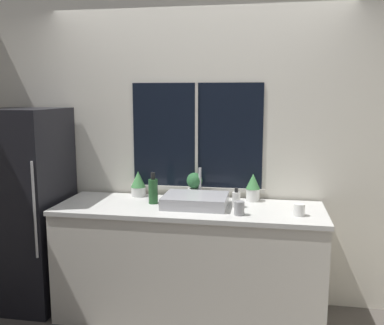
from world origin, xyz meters
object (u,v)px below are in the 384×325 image
potted_plant_center (195,185)px  soap_bottle (236,199)px  refrigerator (27,208)px  mug_white (299,210)px  mug_grey (239,208)px  sink (196,200)px  potted_plant_right (253,187)px  potted_plant_left (138,184)px  bottle_tall (153,191)px

potted_plant_center → soap_bottle: potted_plant_center is taller
refrigerator → mug_white: size_ratio=18.94×
potted_plant_center → soap_bottle: 0.43m
soap_bottle → mug_grey: soap_bottle is taller
sink → soap_bottle: sink is taller
potted_plant_right → mug_grey: 0.45m
potted_plant_left → potted_plant_center: size_ratio=0.99×
potted_plant_right → sink: bearing=-150.9°
sink → mug_white: sink is taller
potted_plant_left → potted_plant_right: potted_plant_right is taller
bottle_tall → mug_white: (1.14, -0.16, -0.06)m
potted_plant_left → bottle_tall: 0.29m
mug_grey → soap_bottle: bearing=100.1°
refrigerator → mug_grey: refrigerator is taller
mug_white → soap_bottle: bearing=161.4°
mug_grey → bottle_tall: bearing=162.9°
soap_bottle → mug_grey: bearing=-79.9°
potted_plant_right → mug_white: (0.35, -0.38, -0.07)m
refrigerator → sink: refrigerator is taller
refrigerator → potted_plant_left: (0.91, 0.25, 0.19)m
sink → soap_bottle: (0.32, 0.02, 0.02)m
mug_grey → potted_plant_left: bearing=154.1°
mug_grey → potted_plant_right: bearing=79.5°
potted_plant_left → mug_grey: (0.90, -0.44, -0.06)m
refrigerator → soap_bottle: (1.77, 0.03, 0.14)m
potted_plant_right → mug_white: bearing=-47.3°
potted_plant_left → mug_white: (1.33, -0.38, -0.07)m
sink → mug_grey: (0.36, -0.19, 0.01)m
sink → potted_plant_center: bearing=101.0°
soap_bottle → bottle_tall: (-0.67, 0.00, 0.04)m
potted_plant_left → soap_bottle: potted_plant_left is taller
mug_grey → mug_white: 0.43m
potted_plant_right → mug_white: size_ratio=2.60×
sink → potted_plant_center: (-0.05, 0.24, 0.07)m
bottle_tall → mug_white: size_ratio=2.86×
soap_bottle → mug_grey: (0.04, -0.22, -0.01)m
potted_plant_right → soap_bottle: 0.26m
potted_plant_left → potted_plant_center: (0.49, -0.00, 0.01)m
sink → potted_plant_center: sink is taller
potted_plant_center → mug_grey: potted_plant_center is taller
potted_plant_center → bottle_tall: bottle_tall is taller
refrigerator → bottle_tall: refrigerator is taller
sink → soap_bottle: bearing=4.3°
soap_bottle → potted_plant_right: bearing=61.5°
sink → mug_grey: sink is taller
potted_plant_left → mug_grey: 1.00m
bottle_tall → mug_grey: (0.71, -0.22, -0.05)m
sink → potted_plant_right: size_ratio=2.17×
refrigerator → mug_white: (2.24, -0.13, 0.12)m
soap_bottle → mug_white: size_ratio=1.73×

